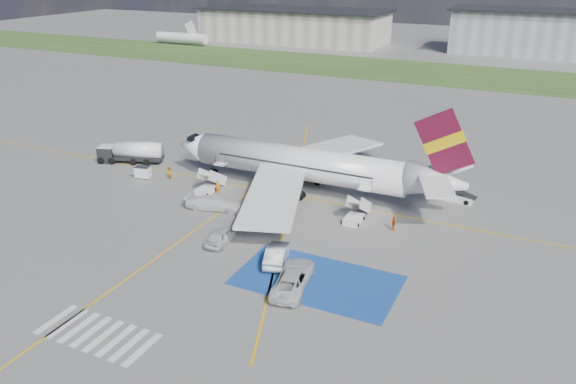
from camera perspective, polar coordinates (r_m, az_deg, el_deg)
name	(u,v)px	position (r m, az deg, el deg)	size (l,w,h in m)	color
ground	(240,238)	(56.32, -4.89, -4.67)	(400.00, 400.00, 0.00)	#60605E
grass_strip	(438,73)	(142.62, 15.04, 11.55)	(400.00, 30.00, 0.01)	#2D4C1E
taxiway_line_main	(291,195)	(65.91, 0.35, -0.34)	(120.00, 0.20, 0.01)	gold
taxiway_line_cross	(134,274)	(51.95, -15.34, -8.01)	(0.20, 60.00, 0.01)	gold
taxiway_line_diag	(291,195)	(65.91, 0.35, -0.34)	(0.20, 60.00, 0.01)	gold
staging_box	(317,280)	(49.28, 2.95, -8.93)	(14.00, 8.00, 0.01)	navy
crosswalk	(97,334)	(45.27, -18.79, -13.49)	(9.00, 4.00, 0.01)	silver
terminal_west	(293,26)	(191.95, 0.55, 16.52)	(60.00, 22.00, 10.00)	gray
terminal_centre	(542,33)	(179.05, 24.38, 14.46)	(48.00, 18.00, 12.00)	gray
airliner	(310,165)	(65.79, 2.29, 2.77)	(36.81, 32.95, 11.92)	silver
airstairs_fwd	(208,187)	(67.40, -8.18, 0.52)	(1.90, 5.20, 3.60)	silver
airstairs_aft	(355,215)	(59.82, 6.82, -2.38)	(1.90, 5.20, 3.60)	silver
fuel_tanker	(131,154)	(79.08, -15.66, 3.75)	(8.92, 4.97, 2.96)	black
gpu_cart	(143,173)	(73.22, -14.53, 1.89)	(2.05, 1.54, 1.54)	silver
belt_loader	(453,197)	(67.34, 16.43, -0.47)	(5.06, 2.22, 1.48)	silver
car_silver_a	(222,235)	(55.31, -6.75, -4.37)	(1.87, 4.65, 1.59)	silver
car_silver_b	(277,254)	(51.54, -1.13, -6.31)	(1.76, 5.05, 1.66)	#A6A8AD
van_white_a	(293,275)	(47.88, 0.53, -8.46)	(2.58, 5.59, 2.10)	silver
van_white_b	(215,201)	(62.43, -7.46, -0.94)	(2.02, 4.98, 1.95)	white
crew_fwd	(218,187)	(66.54, -7.14, 0.47)	(0.61, 0.40, 1.66)	orange
crew_nose	(169,173)	(72.17, -12.00, 1.93)	(0.79, 0.62, 1.63)	orange
crew_aft	(394,223)	(58.27, 10.71, -3.13)	(0.95, 0.40, 1.62)	orange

